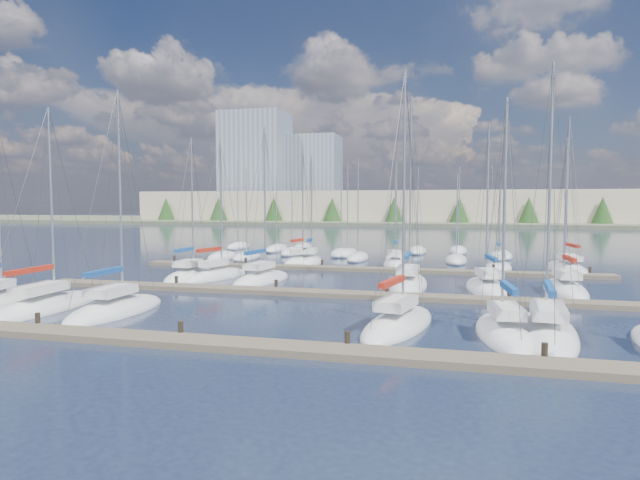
% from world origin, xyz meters
% --- Properties ---
extents(ground, '(400.00, 400.00, 0.00)m').
position_xyz_m(ground, '(0.00, 60.00, 0.00)').
color(ground, '#222C44').
rests_on(ground, ground).
extents(dock_near, '(44.00, 1.93, 1.10)m').
position_xyz_m(dock_near, '(0.00, 2.01, 0.15)').
color(dock_near, '#6B5E4C').
rests_on(dock_near, ground).
extents(dock_mid, '(44.00, 1.93, 1.10)m').
position_xyz_m(dock_mid, '(0.00, 16.01, 0.15)').
color(dock_mid, '#6B5E4C').
rests_on(dock_mid, ground).
extents(dock_far, '(44.00, 1.93, 1.10)m').
position_xyz_m(dock_far, '(0.00, 30.01, 0.15)').
color(dock_far, '#6B5E4C').
rests_on(dock_far, ground).
extents(sailboat_r, '(3.67, 9.70, 15.28)m').
position_xyz_m(sailboat_r, '(18.91, 34.61, 0.19)').
color(sailboat_r, white).
rests_on(sailboat_r, ground).
extents(sailboat_n, '(3.09, 7.26, 12.91)m').
position_xyz_m(sailboat_n, '(-7.20, 34.36, 0.20)').
color(sailboat_n, white).
rests_on(sailboat_n, ground).
extents(sailboat_c, '(3.19, 8.27, 13.69)m').
position_xyz_m(sailboat_c, '(-10.69, 7.49, 0.18)').
color(sailboat_c, white).
rests_on(sailboat_c, ground).
extents(sailboat_m, '(2.76, 8.47, 11.81)m').
position_xyz_m(sailboat_m, '(16.29, 21.67, 0.17)').
color(sailboat_m, white).
rests_on(sailboat_m, ground).
extents(sailboat_k, '(2.84, 10.24, 15.24)m').
position_xyz_m(sailboat_k, '(5.13, 21.49, 0.18)').
color(sailboat_k, white).
rests_on(sailboat_k, ground).
extents(sailboat_i, '(3.98, 7.70, 12.35)m').
position_xyz_m(sailboat_i, '(-11.02, 21.99, 0.20)').
color(sailboat_i, white).
rests_on(sailboat_i, ground).
extents(sailboat_b, '(3.25, 9.55, 12.90)m').
position_xyz_m(sailboat_b, '(-15.37, 7.30, 0.17)').
color(sailboat_b, white).
rests_on(sailboat_b, ground).
extents(sailboat_q, '(3.23, 7.23, 10.46)m').
position_xyz_m(sailboat_q, '(12.68, 34.21, 0.18)').
color(sailboat_q, white).
rests_on(sailboat_q, ground).
extents(sailboat_d, '(4.39, 8.90, 13.91)m').
position_xyz_m(sailboat_d, '(5.73, 7.71, 0.18)').
color(sailboat_d, white).
rests_on(sailboat_d, ground).
extents(sailboat_j, '(3.90, 8.22, 13.32)m').
position_xyz_m(sailboat_j, '(-6.69, 21.14, 0.18)').
color(sailboat_j, white).
rests_on(sailboat_j, ground).
extents(sailboat_p, '(3.40, 7.46, 12.40)m').
position_xyz_m(sailboat_p, '(2.73, 34.58, 0.19)').
color(sailboat_p, white).
rests_on(sailboat_p, ground).
extents(sailboat_e, '(3.16, 7.73, 12.17)m').
position_xyz_m(sailboat_e, '(10.83, 7.00, 0.19)').
color(sailboat_e, white).
rests_on(sailboat_e, ground).
extents(sailboat_h, '(2.89, 7.48, 12.67)m').
position_xyz_m(sailboat_h, '(-13.25, 21.45, 0.18)').
color(sailboat_h, white).
rests_on(sailboat_h, ground).
extents(sailboat_l, '(3.89, 8.78, 12.85)m').
position_xyz_m(sailboat_l, '(10.90, 20.90, 0.18)').
color(sailboat_l, white).
rests_on(sailboat_l, ground).
extents(sailboat_o, '(3.05, 6.52, 12.12)m').
position_xyz_m(sailboat_o, '(-6.28, 35.10, 0.19)').
color(sailboat_o, white).
rests_on(sailboat_o, ground).
extents(sailboat_f, '(3.69, 10.08, 13.91)m').
position_xyz_m(sailboat_f, '(12.84, 7.66, 0.18)').
color(sailboat_f, white).
rests_on(sailboat_f, ground).
extents(distant_boats, '(36.93, 20.75, 13.30)m').
position_xyz_m(distant_boats, '(-4.34, 43.76, 0.29)').
color(distant_boats, '#9EA0A5').
rests_on(distant_boats, ground).
extents(shoreline, '(400.00, 60.00, 38.00)m').
position_xyz_m(shoreline, '(-13.29, 149.77, 7.44)').
color(shoreline, '#666B51').
rests_on(shoreline, ground).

